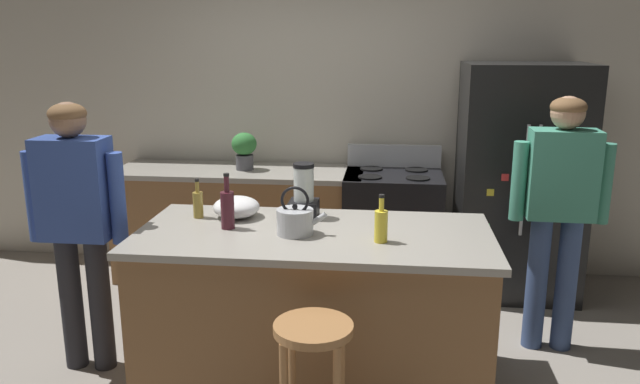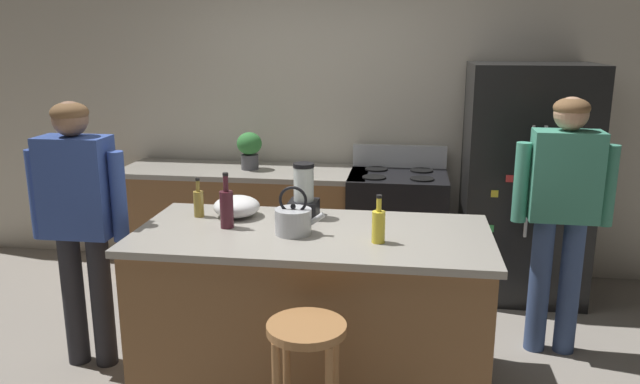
{
  "view_description": "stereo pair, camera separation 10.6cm",
  "coord_description": "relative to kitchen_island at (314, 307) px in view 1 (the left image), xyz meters",
  "views": [
    {
      "loc": [
        0.4,
        -3.25,
        1.97
      ],
      "look_at": [
        0.0,
        0.3,
        1.06
      ],
      "focal_mm": 34.95,
      "sensor_mm": 36.0,
      "label": 1
    },
    {
      "loc": [
        0.51,
        -3.23,
        1.97
      ],
      "look_at": [
        0.0,
        0.3,
        1.06
      ],
      "focal_mm": 34.95,
      "sensor_mm": 36.0,
      "label": 2
    }
  ],
  "objects": [
    {
      "name": "refrigerator",
      "position": [
        1.39,
        1.5,
        0.43
      ],
      "size": [
        0.9,
        0.73,
        1.77
      ],
      "color": "black",
      "rests_on": "ground_plane"
    },
    {
      "name": "bottle_soda",
      "position": [
        0.37,
        -0.13,
        0.55
      ],
      "size": [
        0.07,
        0.07,
        0.26
      ],
      "color": "yellow",
      "rests_on": "kitchen_island"
    },
    {
      "name": "blender_appliance",
      "position": [
        -0.09,
        0.28,
        0.59
      ],
      "size": [
        0.17,
        0.17,
        0.33
      ],
      "color": "black",
      "rests_on": "kitchen_island"
    },
    {
      "name": "tea_kettle",
      "position": [
        -0.09,
        -0.05,
        0.53
      ],
      "size": [
        0.28,
        0.2,
        0.27
      ],
      "color": "#B7BABF",
      "rests_on": "kitchen_island"
    },
    {
      "name": "back_wall",
      "position": [
        0.0,
        1.95,
        0.89
      ],
      "size": [
        8.0,
        0.1,
        2.7
      ],
      "primitive_type": "cube",
      "color": "beige",
      "rests_on": "ground_plane"
    },
    {
      "name": "potted_plant",
      "position": [
        -0.75,
        1.55,
        0.63
      ],
      "size": [
        0.2,
        0.2,
        0.3
      ],
      "color": "#4C4C51",
      "rests_on": "back_counter_run"
    },
    {
      "name": "mixing_bowl",
      "position": [
        -0.49,
        0.23,
        0.52
      ],
      "size": [
        0.28,
        0.28,
        0.12
      ],
      "primitive_type": "ellipsoid",
      "color": "white",
      "rests_on": "kitchen_island"
    },
    {
      "name": "back_counter_run",
      "position": [
        -0.8,
        1.55,
        -0.0
      ],
      "size": [
        2.0,
        0.64,
        0.91
      ],
      "color": "brown",
      "rests_on": "ground_plane"
    },
    {
      "name": "kitchen_island",
      "position": [
        0.0,
        0.0,
        0.0
      ],
      "size": [
        1.96,
        0.93,
        0.91
      ],
      "color": "brown",
      "rests_on": "ground_plane"
    },
    {
      "name": "person_by_island_left",
      "position": [
        -1.37,
        0.01,
        0.51
      ],
      "size": [
        0.59,
        0.22,
        1.61
      ],
      "color": "#26262B",
      "rests_on": "ground_plane"
    },
    {
      "name": "person_by_sink_right",
      "position": [
        1.45,
        0.57,
        0.52
      ],
      "size": [
        0.59,
        0.23,
        1.62
      ],
      "color": "#384C7A",
      "rests_on": "ground_plane"
    },
    {
      "name": "bottle_wine",
      "position": [
        -0.49,
        0.01,
        0.57
      ],
      "size": [
        0.08,
        0.08,
        0.32
      ],
      "color": "#471923",
      "rests_on": "kitchen_island"
    },
    {
      "name": "ground_plane",
      "position": [
        0.0,
        0.0,
        -0.46
      ],
      "size": [
        14.0,
        14.0,
        0.0
      ],
      "primitive_type": "plane",
      "color": "gray"
    },
    {
      "name": "stove_range",
      "position": [
        0.44,
        1.52,
        0.01
      ],
      "size": [
        0.76,
        0.65,
        1.09
      ],
      "color": "black",
      "rests_on": "ground_plane"
    },
    {
      "name": "bottle_vinegar",
      "position": [
        -0.71,
        0.19,
        0.54
      ],
      "size": [
        0.06,
        0.06,
        0.24
      ],
      "color": "olive",
      "rests_on": "kitchen_island"
    },
    {
      "name": "bar_stool",
      "position": [
        0.09,
        -0.73,
        0.09
      ],
      "size": [
        0.36,
        0.36,
        0.72
      ],
      "color": "#9E6B3D",
      "rests_on": "ground_plane"
    }
  ]
}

